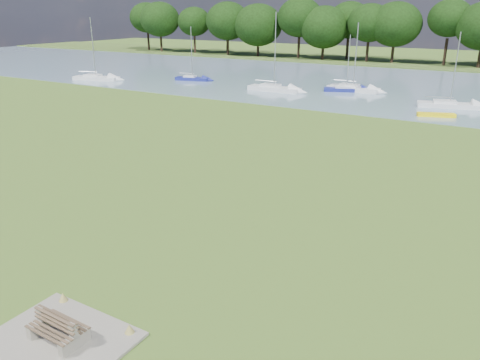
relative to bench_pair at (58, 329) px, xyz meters
The scene contains 12 objects.
ground 14.01m from the bench_pair, 90.00° to the left, with size 220.00×220.00×0.00m, color olive.
river 56.00m from the bench_pair, 90.00° to the left, with size 220.00×40.00×0.10m, color gray.
far_bank 86.00m from the bench_pair, 90.00° to the left, with size 220.00×20.00×0.40m, color #4C6626.
concrete_pad 0.43m from the bench_pair, 90.00° to the right, with size 4.20×3.20×0.10m, color gray.
bench_pair is the anchor object (origin of this frame).
kayak 39.21m from the bench_pair, 83.57° to the left, with size 3.37×0.79×0.34m, color yellow.
sailboat_0 49.60m from the bench_pair, 97.96° to the left, with size 6.34×2.09×7.97m.
sailboat_1 55.00m from the bench_pair, 122.03° to the left, with size 4.98×2.49×7.22m.
sailboat_3 57.32m from the bench_pair, 135.78° to the left, with size 6.73×3.65×8.42m.
sailboat_5 44.48m from the bench_pair, 83.88° to the left, with size 6.40×3.19×7.36m.
sailboat_6 49.10m from the bench_pair, 98.81° to the left, with size 5.51×3.37×6.61m.
sailboat_8 46.89m from the bench_pair, 108.94° to the left, with size 6.62×1.98×9.14m.
Camera 1 is at (10.54, -21.15, 9.38)m, focal length 35.00 mm.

